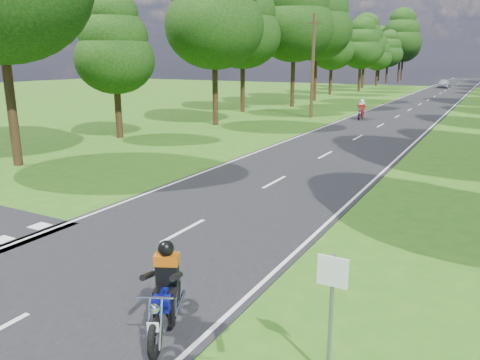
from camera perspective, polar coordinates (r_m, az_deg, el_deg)
The scene contains 9 objects.
ground at distance 11.73m, azimuth -12.63°, elevation -9.15°, with size 160.00×160.00×0.00m, color #275C15.
main_road at distance 58.58m, azimuth 21.94°, elevation 9.03°, with size 7.00×140.00×0.02m, color black.
road_markings at distance 56.75m, azimuth 21.55°, elevation 8.93°, with size 7.40×140.00×0.01m.
treeline at distance 68.35m, azimuth 25.00°, elevation 16.33°, with size 40.00×115.35×14.78m.
telegraph_pole at distance 38.32m, azimuth 8.86°, elevation 13.57°, with size 1.20×0.26×8.00m.
road_sign at distance 7.02m, azimuth 11.10°, elevation -13.85°, with size 0.45×0.07×2.00m.
rider_near_blue at distance 8.37m, azimuth -9.16°, elevation -12.90°, with size 0.64×1.91×1.59m, color #0C1188, non-canonical shape.
rider_far_red at distance 38.16m, azimuth 14.58°, elevation 8.35°, with size 0.62×1.87×1.56m, color #B4180D, non-canonical shape.
distant_car at distance 84.06m, azimuth 23.59°, elevation 10.74°, with size 1.66×4.13×1.41m, color silver.
Camera 1 is at (7.27, -7.94, 4.66)m, focal length 35.00 mm.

